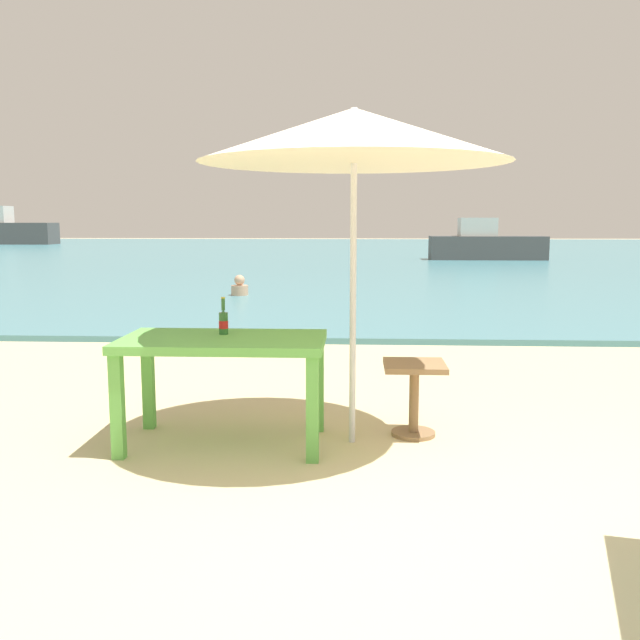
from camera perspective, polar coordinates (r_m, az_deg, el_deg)
name	(u,v)px	position (r m, az deg, el deg)	size (l,w,h in m)	color
ground_plane	(394,505)	(3.97, 6.11, -14.93)	(120.00, 120.00, 0.00)	beige
sea_water	(361,253)	(33.68, 3.39, 5.56)	(120.00, 50.00, 0.08)	teal
picnic_table_green	(223,353)	(4.83, -7.99, -2.71)	(1.40, 0.80, 0.76)	#60B24C
beer_bottle_amber	(223,321)	(4.92, -7.97, -0.10)	(0.07, 0.07, 0.26)	#2D662D
patio_umbrella	(354,136)	(4.77, 2.83, 14.93)	(2.10, 2.10, 2.30)	silver
side_table_wood	(414,388)	(5.08, 7.78, -5.60)	(0.44, 0.44, 0.54)	olive
swimmer_person	(240,287)	(13.97, -6.65, 2.70)	(0.34, 0.34, 0.41)	tan
boat_barge	(2,230)	(49.85, -24.79, 6.72)	(6.76, 1.84, 2.46)	#4C4C4C
boat_tanker	(486,245)	(27.68, 13.52, 6.07)	(4.43, 1.21, 1.61)	#4C4C4C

